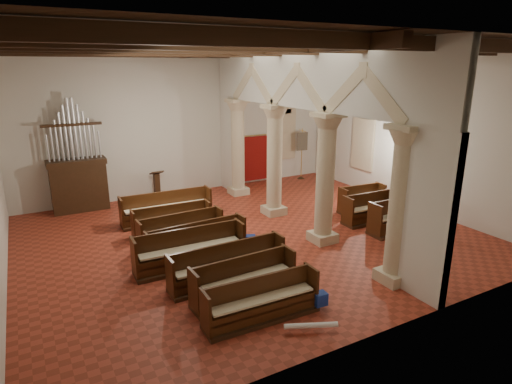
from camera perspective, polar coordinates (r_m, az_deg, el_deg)
The scene contains 30 objects.
floor at distance 14.14m, azimuth -0.75°, elevation -5.87°, with size 14.00×14.00×0.00m, color maroon.
ceiling at distance 13.09m, azimuth -0.85°, elevation 19.22°, with size 14.00×14.00×0.00m, color black.
wall_back at distance 18.74m, azimuth -9.54°, elevation 8.98°, with size 14.00×0.02×6.00m, color beige.
wall_front at distance 8.60m, azimuth 18.30°, elevation -0.42°, with size 14.00×0.02×6.00m, color beige.
wall_right at distance 17.64m, azimuth 19.91°, elevation 7.78°, with size 0.02×12.00×6.00m, color beige.
ceiling_beams at distance 13.08m, azimuth -0.85°, elevation 18.43°, with size 13.80×11.80×0.30m, color #331D10, non-canonical shape.
arcade at distance 14.13m, azimuth 5.74°, elevation 9.03°, with size 0.90×11.90×6.00m.
window_right_a at distance 16.82m, azimuth 23.39°, elevation 4.24°, with size 0.03×1.00×2.20m, color #377D62.
window_right_b at distance 19.47m, azimuth 14.17°, elevation 6.60°, with size 0.03×1.00×2.20m, color #377D62.
window_back at distance 21.01m, azimuth 3.65°, elevation 7.76°, with size 1.00×0.03×2.20m, color #377D62.
pipe_organ at distance 17.59m, azimuth -22.66°, elevation 2.04°, with size 2.10×0.85×4.40m.
lectern at distance 18.32m, azimuth -13.05°, elevation 0.66°, with size 0.53×0.54×1.24m.
dossal_curtain at distance 20.39m, azimuth 0.11°, elevation 4.57°, with size 1.80×0.07×2.17m.
processional_banner at distance 21.14m, azimuth 6.08°, elevation 3.93°, with size 0.56×0.72×2.48m.
hymnal_box_a at distance 10.20m, azimuth 8.53°, elevation -13.88°, with size 0.30×0.24×0.30m, color navy.
hymnal_box_b at distance 11.32m, azimuth 1.05°, elevation -10.47°, with size 0.29×0.24×0.29m, color #16259C.
hymnal_box_c at distance 13.17m, azimuth -0.74°, elevation -6.42°, with size 0.30×0.24×0.30m, color navy.
tube_heater_a at distance 9.44m, azimuth 7.34°, elevation -17.23°, with size 0.11×0.11×1.14m, color white.
tube_heater_b at distance 10.94m, azimuth 1.17°, elevation -12.00°, with size 0.09×0.09×0.85m, color white.
nave_pew_0 at distance 9.69m, azimuth 0.75°, elevation -14.98°, with size 2.68×0.71×0.98m.
nave_pew_1 at distance 10.42m, azimuth -1.59°, elevation -12.40°, with size 2.63×0.79×1.04m.
nave_pew_2 at distance 11.20m, azimuth -3.74°, elevation -10.32°, with size 3.14×0.74×1.02m.
nave_pew_3 at distance 12.05m, azimuth -8.75°, elevation -8.30°, with size 3.10×0.83×1.10m.
nave_pew_4 at distance 12.69m, azimuth -7.78°, elevation -7.11°, with size 3.02×0.84×1.00m.
nave_pew_5 at distance 13.57m, azimuth -9.90°, elevation -5.62°, with size 2.70×0.78×0.99m.
nave_pew_6 at distance 14.51m, azimuth -11.11°, elevation -4.25°, with size 2.61×0.73×0.96m.
nave_pew_7 at distance 15.61m, azimuth -11.76°, elevation -2.63°, with size 3.24×0.81×1.08m.
aisle_pew_0 at distance 15.10m, azimuth 18.42°, elevation -3.71°, with size 2.16×0.81×1.13m.
aisle_pew_1 at distance 15.74m, azimuth 14.89°, elevation -2.69°, with size 2.05×0.77×1.05m.
aisle_pew_2 at distance 16.77m, azimuth 13.92°, elevation -1.46°, with size 1.88×0.81×1.03m.
Camera 1 is at (-6.12, -11.55, 5.38)m, focal length 30.00 mm.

